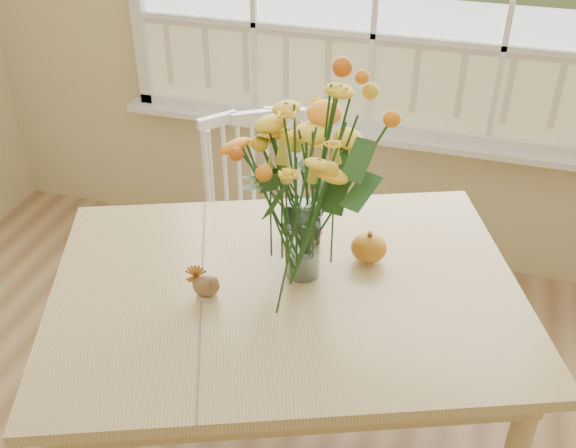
% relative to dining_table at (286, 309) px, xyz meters
% --- Properties ---
extents(dining_table, '(1.73, 1.49, 0.78)m').
position_rel_dining_table_xyz_m(dining_table, '(0.00, 0.00, 0.00)').
color(dining_table, tan).
rests_on(dining_table, floor).
extents(windsor_chair, '(0.59, 0.59, 0.95)m').
position_rel_dining_table_xyz_m(windsor_chair, '(-0.34, 0.71, -0.15)').
color(windsor_chair, white).
rests_on(windsor_chair, floor).
extents(flower_vase, '(0.51, 0.51, 0.61)m').
position_rel_dining_table_xyz_m(flower_vase, '(0.03, 0.08, 0.46)').
color(flower_vase, white).
rests_on(flower_vase, dining_table).
extents(pumpkin, '(0.12, 0.12, 0.09)m').
position_rel_dining_table_xyz_m(pumpkin, '(0.22, 0.21, 0.14)').
color(pumpkin, '#C06916').
rests_on(pumpkin, dining_table).
extents(turkey_figurine, '(0.10, 0.08, 0.10)m').
position_rel_dining_table_xyz_m(turkey_figurine, '(-0.22, -0.12, 0.13)').
color(turkey_figurine, '#CCB78C').
rests_on(turkey_figurine, dining_table).
extents(dark_gourd, '(0.13, 0.09, 0.08)m').
position_rel_dining_table_xyz_m(dark_gourd, '(-0.05, 0.25, 0.13)').
color(dark_gourd, '#38160F').
rests_on(dark_gourd, dining_table).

